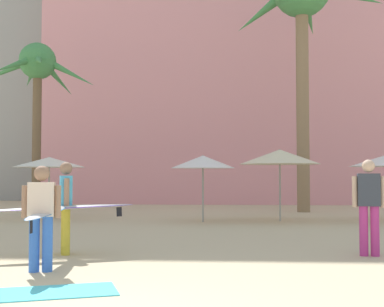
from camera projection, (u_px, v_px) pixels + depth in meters
The scene contains 10 objects.
hotel_pink at pixel (241, 71), 32.36m from camera, with size 21.75×9.95×15.98m, color pink.
palm_tree_left at pixel (302, 4), 21.97m from camera, with size 6.44×6.38×10.64m.
palm_tree_center at pixel (37, 74), 22.28m from camera, with size 5.01×4.82×7.19m.
cafe_umbrella_0 at pixel (203, 162), 17.03m from camera, with size 2.11×2.11×2.16m.
cafe_umbrella_1 at pixel (280, 157), 17.32m from camera, with size 2.68×2.68×2.37m.
cafe_umbrella_5 at pixel (49, 162), 17.99m from camera, with size 2.47×2.47×2.14m.
beach_towel at pixel (56, 292), 6.67m from camera, with size 1.53×0.83×0.01m, color #4CC6D6.
person_far_right at pixel (64, 205), 9.83m from camera, with size 2.65×1.34×1.76m.
person_mid_left at pixel (43, 213), 8.25m from camera, with size 0.62×2.64×1.65m.
person_mid_center at pixel (369, 203), 9.75m from camera, with size 0.61×0.28×1.80m.
Camera 1 is at (1.50, -4.65, 1.49)m, focal length 48.88 mm.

